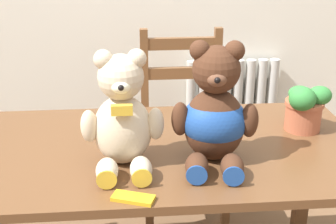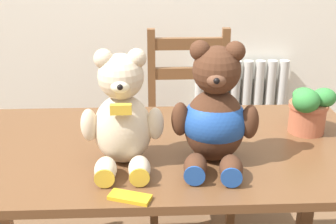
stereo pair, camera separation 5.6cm
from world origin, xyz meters
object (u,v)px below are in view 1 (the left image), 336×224
Objects in this scene: teddy_bear_right at (215,115)px; chocolate_bar at (133,198)px; wooden_chair_behind at (183,131)px; teddy_bear_left at (122,117)px; potted_plant at (305,107)px.

chocolate_bar is (-0.27, -0.23, -0.16)m from teddy_bear_right.
teddy_bear_left reaches higher than wooden_chair_behind.
teddy_bear_left reaches higher than chocolate_bar.
teddy_bear_left is at bearing 9.02° from teddy_bear_right.
potted_plant is (0.39, -0.60, 0.36)m from wooden_chair_behind.
teddy_bear_left is 0.95× the size of teddy_bear_right.
teddy_bear_left is 0.30m from teddy_bear_right.
potted_plant is (0.68, 0.21, -0.07)m from teddy_bear_left.
potted_plant is at bearing 33.60° from chocolate_bar.
potted_plant is at bearing 122.81° from wooden_chair_behind.
chocolate_bar is at bearing 96.06° from teddy_bear_left.
teddy_bear_right reaches higher than teddy_bear_left.
potted_plant is 0.79m from chocolate_bar.
chocolate_bar is (-0.27, -1.04, 0.27)m from wooden_chair_behind.
wooden_chair_behind is 1.11m from chocolate_bar.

